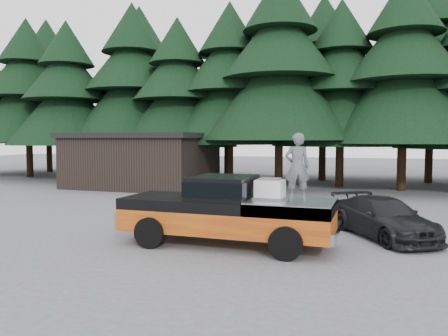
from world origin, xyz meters
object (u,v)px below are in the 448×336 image
(man_on_bed, at_px, (297,167))
(utility_building, at_px, (143,160))
(air_compressor, at_px, (270,190))
(parked_car, at_px, (384,218))
(pickup_truck, at_px, (227,221))

(man_on_bed, bearing_deg, utility_building, -66.26)
(air_compressor, relative_size, utility_building, 0.09)
(parked_car, bearing_deg, man_on_bed, -164.30)
(pickup_truck, distance_m, utility_building, 15.81)
(man_on_bed, bearing_deg, pickup_truck, -18.67)
(air_compressor, bearing_deg, utility_building, 134.16)
(man_on_bed, relative_size, parked_car, 0.43)
(pickup_truck, distance_m, air_compressor, 1.51)
(utility_building, bearing_deg, pickup_truck, -52.07)
(parked_car, distance_m, utility_building, 17.10)
(man_on_bed, distance_m, parked_car, 3.65)
(pickup_truck, bearing_deg, utility_building, 127.93)
(air_compressor, relative_size, parked_car, 0.18)
(pickup_truck, xyz_separation_m, utility_building, (-9.70, 12.45, 1.00))
(parked_car, relative_size, utility_building, 0.49)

